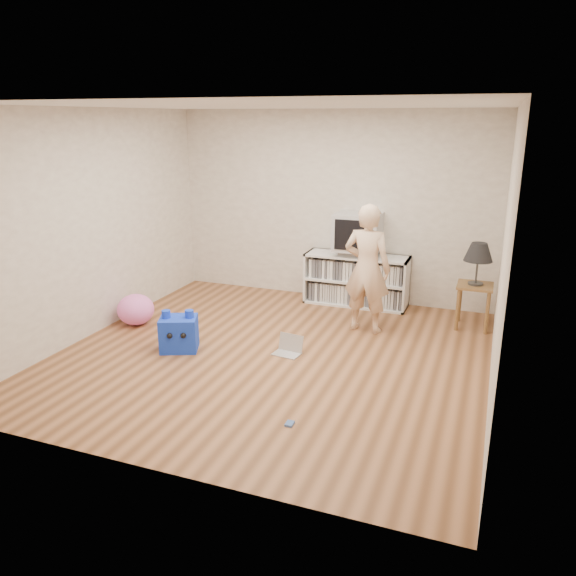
% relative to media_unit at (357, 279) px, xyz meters
% --- Properties ---
extents(ground, '(4.50, 4.50, 0.00)m').
position_rel_media_unit_xyz_m(ground, '(-0.43, -2.04, -0.35)').
color(ground, brown).
rests_on(ground, ground).
extents(walls, '(4.52, 4.52, 2.60)m').
position_rel_media_unit_xyz_m(walls, '(-0.43, -2.04, 0.95)').
color(walls, '#BEB3A7').
rests_on(walls, ground).
extents(ceiling, '(4.50, 4.50, 0.01)m').
position_rel_media_unit_xyz_m(ceiling, '(-0.43, -2.04, 2.25)').
color(ceiling, white).
rests_on(ceiling, walls).
extents(media_unit, '(1.40, 0.45, 0.70)m').
position_rel_media_unit_xyz_m(media_unit, '(0.00, 0.00, 0.00)').
color(media_unit, white).
rests_on(media_unit, ground).
extents(dvd_deck, '(0.45, 0.35, 0.07)m').
position_rel_media_unit_xyz_m(dvd_deck, '(0.00, -0.02, 0.39)').
color(dvd_deck, gray).
rests_on(dvd_deck, media_unit).
extents(crt_tv, '(0.60, 0.53, 0.50)m').
position_rel_media_unit_xyz_m(crt_tv, '(0.00, -0.02, 0.67)').
color(crt_tv, '#B1B1B6').
rests_on(crt_tv, dvd_deck).
extents(side_table, '(0.42, 0.42, 0.55)m').
position_rel_media_unit_xyz_m(side_table, '(1.56, -0.39, 0.07)').
color(side_table, brown).
rests_on(side_table, ground).
extents(table_lamp, '(0.34, 0.34, 0.52)m').
position_rel_media_unit_xyz_m(table_lamp, '(1.56, -0.39, 0.59)').
color(table_lamp, '#333333').
rests_on(table_lamp, side_table).
extents(person, '(0.60, 0.42, 1.55)m').
position_rel_media_unit_xyz_m(person, '(0.35, -0.95, 0.42)').
color(person, beige).
rests_on(person, ground).
extents(laptop, '(0.32, 0.27, 0.20)m').
position_rel_media_unit_xyz_m(laptop, '(-0.27, -1.93, -0.30)').
color(laptop, silver).
rests_on(laptop, ground).
extents(playing_cards, '(0.07, 0.09, 0.02)m').
position_rel_media_unit_xyz_m(playing_cards, '(0.27, -3.34, -0.34)').
color(playing_cards, '#4265B0').
rests_on(playing_cards, ground).
extents(plush_blue, '(0.49, 0.45, 0.46)m').
position_rel_media_unit_xyz_m(plush_blue, '(-1.45, -2.27, -0.15)').
color(plush_blue, '#0F32D3').
rests_on(plush_blue, ground).
extents(plush_pink, '(0.55, 0.55, 0.39)m').
position_rel_media_unit_xyz_m(plush_pink, '(-2.38, -1.76, -0.16)').
color(plush_pink, '#FF70D5').
rests_on(plush_pink, ground).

